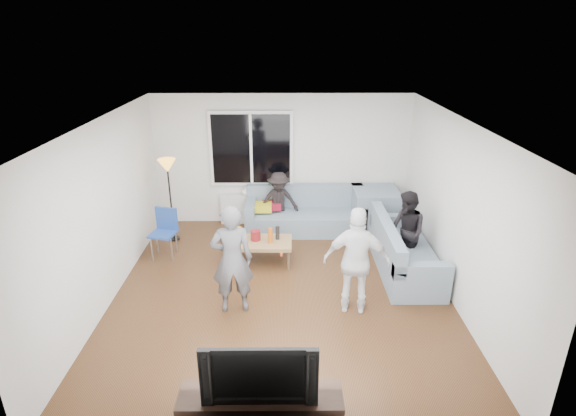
{
  "coord_description": "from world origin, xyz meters",
  "views": [
    {
      "loc": [
        0.06,
        -5.92,
        3.76
      ],
      "look_at": [
        0.1,
        0.6,
        1.15
      ],
      "focal_mm": 28.35,
      "sensor_mm": 36.0,
      "label": 1
    }
  ],
  "objects_px": {
    "player_left": "(232,260)",
    "player_right": "(357,261)",
    "sofa_back_section": "(305,211)",
    "sofa_right_section": "(406,247)",
    "coffee_table": "(259,252)",
    "spectator_back": "(279,202)",
    "tv_console": "(261,412)",
    "television": "(260,369)",
    "floor_lamp": "(171,201)",
    "spectator_right": "(406,232)",
    "side_chair": "(163,234)"
  },
  "relations": [
    {
      "from": "floor_lamp",
      "to": "player_right",
      "type": "xyz_separation_m",
      "value": [
        3.08,
        -2.33,
        -0.0
      ]
    },
    {
      "from": "spectator_right",
      "to": "spectator_back",
      "type": "bearing_deg",
      "value": -143.37
    },
    {
      "from": "sofa_right_section",
      "to": "television",
      "type": "bearing_deg",
      "value": 145.18
    },
    {
      "from": "player_right",
      "to": "television",
      "type": "bearing_deg",
      "value": 68.56
    },
    {
      "from": "floor_lamp",
      "to": "spectator_right",
      "type": "height_order",
      "value": "floor_lamp"
    },
    {
      "from": "sofa_back_section",
      "to": "spectator_right",
      "type": "height_order",
      "value": "spectator_right"
    },
    {
      "from": "player_right",
      "to": "floor_lamp",
      "type": "bearing_deg",
      "value": -27.82
    },
    {
      "from": "coffee_table",
      "to": "player_right",
      "type": "xyz_separation_m",
      "value": [
        1.42,
        -1.41,
        0.58
      ]
    },
    {
      "from": "television",
      "to": "floor_lamp",
      "type": "bearing_deg",
      "value": 112.99
    },
    {
      "from": "tv_console",
      "to": "spectator_right",
      "type": "bearing_deg",
      "value": 55.81
    },
    {
      "from": "spectator_right",
      "to": "television",
      "type": "distance_m",
      "value": 3.93
    },
    {
      "from": "player_left",
      "to": "coffee_table",
      "type": "bearing_deg",
      "value": -108.98
    },
    {
      "from": "sofa_back_section",
      "to": "spectator_back",
      "type": "distance_m",
      "value": 0.54
    },
    {
      "from": "sofa_back_section",
      "to": "tv_console",
      "type": "xyz_separation_m",
      "value": [
        -0.63,
        -4.77,
        -0.2
      ]
    },
    {
      "from": "player_right",
      "to": "sofa_right_section",
      "type": "bearing_deg",
      "value": -122.37
    },
    {
      "from": "coffee_table",
      "to": "television",
      "type": "distance_m",
      "value": 3.53
    },
    {
      "from": "sofa_back_section",
      "to": "player_right",
      "type": "bearing_deg",
      "value": -77.7
    },
    {
      "from": "sofa_right_section",
      "to": "television",
      "type": "xyz_separation_m",
      "value": [
        -2.21,
        -3.17,
        0.33
      ]
    },
    {
      "from": "player_left",
      "to": "spectator_right",
      "type": "xyz_separation_m",
      "value": [
        2.69,
        1.16,
        -0.12
      ]
    },
    {
      "from": "floor_lamp",
      "to": "spectator_right",
      "type": "bearing_deg",
      "value": -15.64
    },
    {
      "from": "sofa_back_section",
      "to": "player_right",
      "type": "relative_size",
      "value": 1.48
    },
    {
      "from": "coffee_table",
      "to": "spectator_back",
      "type": "distance_m",
      "value": 1.42
    },
    {
      "from": "sofa_back_section",
      "to": "spectator_right",
      "type": "xyz_separation_m",
      "value": [
        1.58,
        -1.52,
        0.25
      ]
    },
    {
      "from": "sofa_right_section",
      "to": "television",
      "type": "relative_size",
      "value": 1.82
    },
    {
      "from": "side_chair",
      "to": "floor_lamp",
      "type": "distance_m",
      "value": 0.79
    },
    {
      "from": "tv_console",
      "to": "television",
      "type": "distance_m",
      "value": 0.54
    },
    {
      "from": "spectator_right",
      "to": "floor_lamp",
      "type": "bearing_deg",
      "value": -122.45
    },
    {
      "from": "player_right",
      "to": "spectator_right",
      "type": "bearing_deg",
      "value": -120.48
    },
    {
      "from": "sofa_back_section",
      "to": "sofa_right_section",
      "type": "bearing_deg",
      "value": -45.37
    },
    {
      "from": "spectator_back",
      "to": "sofa_back_section",
      "type": "bearing_deg",
      "value": -9.22
    },
    {
      "from": "sofa_back_section",
      "to": "player_left",
      "type": "xyz_separation_m",
      "value": [
        -1.12,
        -2.68,
        0.37
      ]
    },
    {
      "from": "sofa_right_section",
      "to": "floor_lamp",
      "type": "bearing_deg",
      "value": 73.36
    },
    {
      "from": "side_chair",
      "to": "floor_lamp",
      "type": "relative_size",
      "value": 0.55
    },
    {
      "from": "sofa_right_section",
      "to": "sofa_back_section",
      "type": "bearing_deg",
      "value": 44.63
    },
    {
      "from": "floor_lamp",
      "to": "television",
      "type": "xyz_separation_m",
      "value": [
        1.86,
        -4.39,
        -0.02
      ]
    },
    {
      "from": "tv_console",
      "to": "side_chair",
      "type": "bearing_deg",
      "value": 116.81
    },
    {
      "from": "floor_lamp",
      "to": "coffee_table",
      "type": "bearing_deg",
      "value": -28.78
    },
    {
      "from": "player_left",
      "to": "spectator_back",
      "type": "relative_size",
      "value": 1.33
    },
    {
      "from": "player_left",
      "to": "player_right",
      "type": "xyz_separation_m",
      "value": [
        1.71,
        -0.03,
        -0.01
      ]
    },
    {
      "from": "coffee_table",
      "to": "spectator_right",
      "type": "distance_m",
      "value": 2.46
    },
    {
      "from": "sofa_back_section",
      "to": "tv_console",
      "type": "height_order",
      "value": "sofa_back_section"
    },
    {
      "from": "sofa_right_section",
      "to": "side_chair",
      "type": "relative_size",
      "value": 2.33
    },
    {
      "from": "coffee_table",
      "to": "spectator_right",
      "type": "bearing_deg",
      "value": -5.38
    },
    {
      "from": "television",
      "to": "spectator_right",
      "type": "bearing_deg",
      "value": 55.81
    },
    {
      "from": "player_left",
      "to": "player_right",
      "type": "height_order",
      "value": "player_left"
    },
    {
      "from": "player_left",
      "to": "spectator_right",
      "type": "relative_size",
      "value": 1.18
    },
    {
      "from": "sofa_back_section",
      "to": "side_chair",
      "type": "distance_m",
      "value": 2.72
    },
    {
      "from": "spectator_right",
      "to": "tv_console",
      "type": "height_order",
      "value": "spectator_right"
    },
    {
      "from": "floor_lamp",
      "to": "tv_console",
      "type": "height_order",
      "value": "floor_lamp"
    },
    {
      "from": "sofa_back_section",
      "to": "floor_lamp",
      "type": "distance_m",
      "value": 2.55
    }
  ]
}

